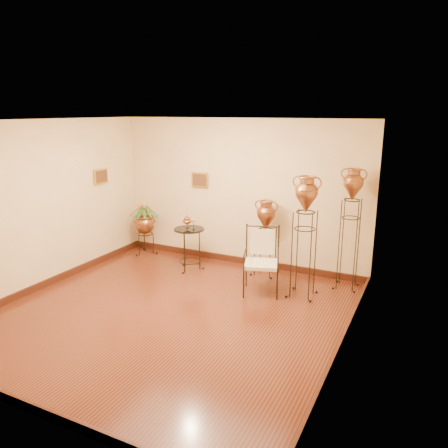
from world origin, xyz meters
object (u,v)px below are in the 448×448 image
at_px(amphora_tall, 350,228).
at_px(side_table, 189,248).
at_px(armchair, 261,261).
at_px(amphora_mid, 304,236).
at_px(planter_urn, 145,221).

xyz_separation_m(amphora_tall, side_table, (-2.84, -0.42, -0.63)).
relative_size(amphora_tall, armchair, 1.88).
bearing_deg(armchair, amphora_mid, -1.09).
bearing_deg(planter_urn, armchair, -16.25).
relative_size(planter_urn, armchair, 1.14).
height_order(planter_urn, armchair, planter_urn).
bearing_deg(planter_urn, amphora_mid, -10.39).
xyz_separation_m(amphora_mid, planter_urn, (-3.57, 0.66, -0.31)).
height_order(amphora_mid, side_table, amphora_mid).
height_order(amphora_mid, armchair, amphora_mid).
bearing_deg(armchair, amphora_tall, 16.54).
relative_size(amphora_tall, side_table, 2.02).
distance_m(amphora_tall, side_table, 2.93).
bearing_deg(amphora_mid, armchair, -162.53).
xyz_separation_m(amphora_tall, armchair, (-1.22, -0.86, -0.50)).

